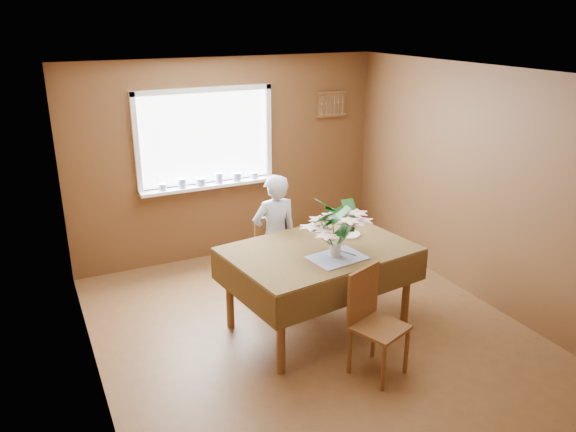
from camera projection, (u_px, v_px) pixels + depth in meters
name	position (u px, v px, depth m)	size (l,w,h in m)	color
floor	(312.00, 333.00, 5.55)	(4.50, 4.50, 0.00)	brown
ceiling	(317.00, 74.00, 4.70)	(4.50, 4.50, 0.00)	white
wall_back	(229.00, 160.00, 7.03)	(4.00, 4.00, 0.00)	brown
wall_front	(500.00, 332.00, 3.23)	(4.00, 4.00, 0.00)	brown
wall_left	(85.00, 252.00, 4.31)	(4.50, 4.50, 0.00)	brown
wall_right	(480.00, 186.00, 5.95)	(4.50, 4.50, 0.00)	brown
window_assembly	(207.00, 155.00, 6.83)	(1.72, 0.20, 1.22)	white
spoon_rack	(332.00, 104.00, 7.39)	(0.44, 0.05, 0.33)	brown
dining_table	(319.00, 258.00, 5.44)	(1.89, 1.41, 0.85)	brown
chair_far	(268.00, 248.00, 6.28)	(0.39, 0.40, 0.92)	brown
chair_near	(372.00, 317.00, 4.82)	(0.52, 0.52, 0.95)	brown
seated_woman	(275.00, 237.00, 6.08)	(0.51, 0.33, 1.39)	white
flower_bouquet	(336.00, 226.00, 5.13)	(0.53, 0.53, 0.45)	white
side_plate	(348.00, 234.00, 5.73)	(0.26, 0.26, 0.01)	white
table_knife	(347.00, 253.00, 5.27)	(0.02, 0.21, 0.00)	silver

